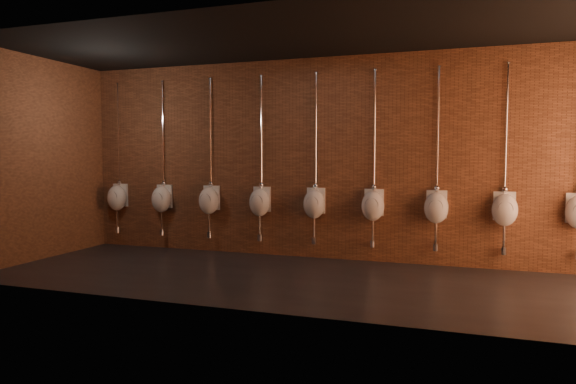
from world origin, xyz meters
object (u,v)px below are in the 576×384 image
at_px(urinal_2, 209,200).
at_px(urinal_4, 314,203).
at_px(urinal_5, 373,205).
at_px(urinal_3, 260,201).
at_px(urinal_7, 505,209).
at_px(urinal_6, 436,207).
at_px(urinal_1, 162,198).
at_px(urinal_0, 117,197).

relative_size(urinal_2, urinal_4, 1.00).
relative_size(urinal_2, urinal_5, 1.00).
bearing_deg(urinal_2, urinal_3, 0.00).
distance_m(urinal_2, urinal_7, 4.66).
xyz_separation_m(urinal_6, urinal_7, (0.93, 0.00, 0.00)).
bearing_deg(urinal_6, urinal_1, 180.00).
relative_size(urinal_3, urinal_5, 1.00).
bearing_deg(urinal_5, urinal_6, 0.00).
height_order(urinal_1, urinal_5, same).
distance_m(urinal_2, urinal_3, 0.93).
height_order(urinal_4, urinal_6, same).
relative_size(urinal_0, urinal_4, 1.00).
xyz_separation_m(urinal_1, urinal_3, (1.86, 0.00, 0.00)).
relative_size(urinal_1, urinal_6, 1.00).
bearing_deg(urinal_7, urinal_4, 180.00).
bearing_deg(urinal_4, urinal_7, 0.00).
height_order(urinal_6, urinal_7, same).
relative_size(urinal_4, urinal_6, 1.00).
relative_size(urinal_0, urinal_2, 1.00).
bearing_deg(urinal_6, urinal_3, 180.00).
bearing_deg(urinal_1, urinal_4, 0.00).
bearing_deg(urinal_5, urinal_4, 180.00).
distance_m(urinal_0, urinal_2, 1.86).
bearing_deg(urinal_2, urinal_4, 0.00).
relative_size(urinal_3, urinal_4, 1.00).
height_order(urinal_3, urinal_5, same).
bearing_deg(urinal_7, urinal_6, 180.00).
distance_m(urinal_3, urinal_7, 3.73).
xyz_separation_m(urinal_0, urinal_3, (2.80, 0.00, 0.00)).
xyz_separation_m(urinal_3, urinal_4, (0.93, 0.00, 0.00)).
distance_m(urinal_1, urinal_2, 0.93).
xyz_separation_m(urinal_2, urinal_5, (2.80, 0.00, 0.00)).
distance_m(urinal_2, urinal_5, 2.80).
distance_m(urinal_3, urinal_4, 0.93).
distance_m(urinal_2, urinal_4, 1.86).
distance_m(urinal_2, urinal_6, 3.73).
distance_m(urinal_0, urinal_4, 3.73).
relative_size(urinal_0, urinal_6, 1.00).
height_order(urinal_4, urinal_7, same).
xyz_separation_m(urinal_4, urinal_5, (0.93, 0.00, 0.00)).
relative_size(urinal_0, urinal_1, 1.00).
distance_m(urinal_4, urinal_7, 2.80).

